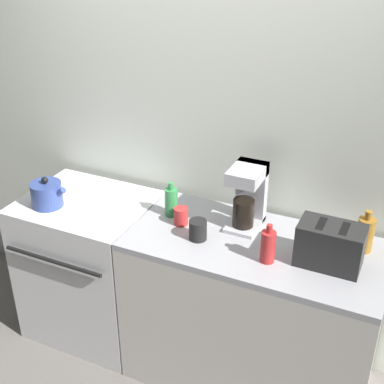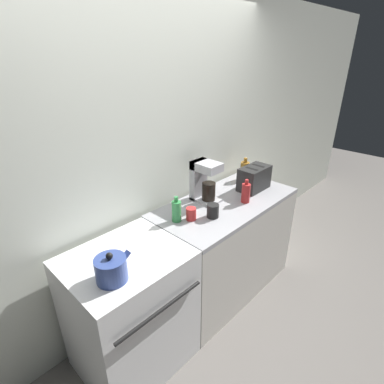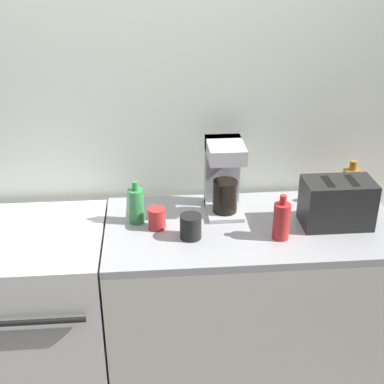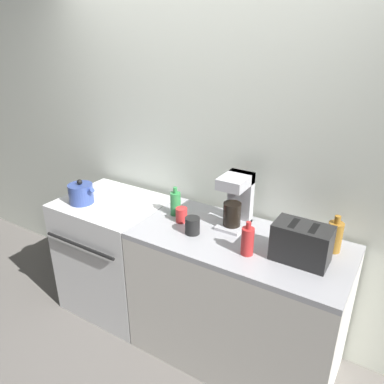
% 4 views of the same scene
% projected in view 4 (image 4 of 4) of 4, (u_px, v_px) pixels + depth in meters
% --- Properties ---
extents(ground_plane, '(12.00, 12.00, 0.00)m').
position_uv_depth(ground_plane, '(152.00, 355.00, 2.65)').
color(ground_plane, slate).
extents(wall_back, '(8.00, 0.05, 2.60)m').
position_uv_depth(wall_back, '(205.00, 154.00, 2.68)').
color(wall_back, silver).
rests_on(wall_back, ground_plane).
extents(stove, '(0.76, 0.67, 0.94)m').
position_uv_depth(stove, '(116.00, 253.00, 2.99)').
color(stove, silver).
rests_on(stove, ground_plane).
extents(counter_block, '(1.34, 0.66, 0.94)m').
position_uv_depth(counter_block, '(237.00, 300.00, 2.49)').
color(counter_block, silver).
rests_on(counter_block, ground_plane).
extents(kettle, '(0.23, 0.18, 0.18)m').
position_uv_depth(kettle, '(81.00, 193.00, 2.75)').
color(kettle, '#33478C').
rests_on(kettle, stove).
extents(toaster, '(0.31, 0.18, 0.22)m').
position_uv_depth(toaster, '(301.00, 243.00, 2.05)').
color(toaster, black).
rests_on(toaster, counter_block).
extents(coffee_maker, '(0.16, 0.24, 0.35)m').
position_uv_depth(coffee_maker, '(237.00, 198.00, 2.41)').
color(coffee_maker, '#B7B7BC').
rests_on(coffee_maker, counter_block).
extents(bottle_green, '(0.07, 0.07, 0.20)m').
position_uv_depth(bottle_green, '(175.00, 203.00, 2.57)').
color(bottle_green, '#338C47').
rests_on(bottle_green, counter_block).
extents(bottle_amber, '(0.09, 0.09, 0.23)m').
position_uv_depth(bottle_amber, '(335.00, 236.00, 2.15)').
color(bottle_amber, '#9E6B23').
rests_on(bottle_amber, counter_block).
extents(bottle_red, '(0.07, 0.07, 0.21)m').
position_uv_depth(bottle_red, '(248.00, 241.00, 2.12)').
color(bottle_red, '#B72828').
rests_on(bottle_red, counter_block).
extents(cup_red, '(0.08, 0.08, 0.10)m').
position_uv_depth(cup_red, '(181.00, 215.00, 2.49)').
color(cup_red, red).
rests_on(cup_red, counter_block).
extents(cup_black, '(0.09, 0.09, 0.11)m').
position_uv_depth(cup_black, '(192.00, 226.00, 2.35)').
color(cup_black, black).
rests_on(cup_black, counter_block).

